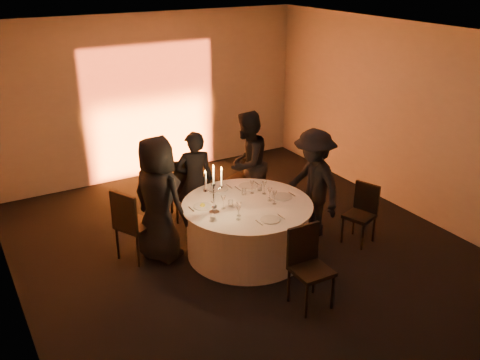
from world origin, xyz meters
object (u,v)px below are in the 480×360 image
chair_back_right (245,176)px  guest_back_right (247,164)px  chair_front (308,261)px  coffee_cup (213,218)px  guest_left (158,199)px  candelabra (214,196)px  banquet_table (247,229)px  guest_right (313,184)px  guest_back_left (195,182)px  chair_back_left (187,185)px  chair_right (362,210)px  chair_left (131,222)px

chair_back_right → guest_back_right: size_ratio=0.53×
chair_front → coffee_cup: bearing=121.4°
guest_left → candelabra: (0.57, -0.54, 0.13)m
banquet_table → guest_right: bearing=-0.5°
guest_back_right → guest_right: guest_back_right is taller
chair_front → guest_back_left: 2.41m
chair_back_left → coffee_cup: size_ratio=9.47×
chair_right → candelabra: 2.28m
guest_right → candelabra: size_ratio=2.40×
banquet_table → chair_right: (1.64, -0.52, 0.11)m
chair_back_right → coffee_cup: size_ratio=8.15×
guest_back_right → candelabra: 1.66m
coffee_cup → chair_left: bearing=134.0°
chair_back_right → chair_right: (0.84, -1.94, -0.01)m
chair_right → chair_front: size_ratio=0.89×
banquet_table → guest_right: 1.20m
guest_left → guest_back_right: bearing=-96.4°
chair_front → coffee_cup: 1.35m
chair_front → guest_right: (1.08, 1.34, 0.27)m
guest_right → guest_left: bearing=-104.0°
guest_right → coffee_cup: (-1.75, -0.19, -0.03)m
chair_back_right → guest_back_left: 1.20m
banquet_table → chair_back_left: size_ratio=1.73×
chair_back_right → guest_right: bearing=75.3°
guest_back_right → coffee_cup: (-1.30, -1.32, -0.05)m
chair_front → coffee_cup: size_ratio=9.03×
banquet_table → chair_left: chair_left is taller
guest_back_right → candelabra: bearing=13.4°
banquet_table → guest_back_right: guest_back_right is taller
chair_back_left → chair_right: bearing=144.7°
chair_left → chair_back_right: size_ratio=1.15×
chair_back_left → guest_back_left: bearing=95.2°
chair_back_left → chair_front: size_ratio=1.05×
banquet_table → chair_back_left: (-0.27, 1.40, 0.21)m
candelabra → banquet_table: bearing=2.5°
coffee_cup → banquet_table: bearing=17.6°
guest_left → guest_back_left: 0.95m
guest_left → guest_back_right: size_ratio=1.04×
guest_back_right → guest_right: size_ratio=1.03×
guest_back_right → coffee_cup: size_ratio=15.49×
banquet_table → chair_front: chair_front is taller
chair_back_right → chair_front: (-0.77, -2.77, 0.06)m
chair_front → guest_left: 2.20m
chair_back_left → guest_left: (-0.82, -0.88, 0.29)m
chair_back_left → guest_left: size_ratio=0.59×
guest_back_left → coffee_cup: bearing=91.0°
chair_back_left → coffee_cup: 1.65m
guest_right → guest_back_right: bearing=-158.9°
chair_front → guest_back_left: (-0.33, 2.38, 0.22)m
chair_right → guest_back_right: bearing=-168.4°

